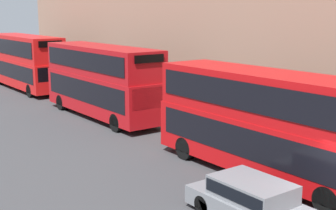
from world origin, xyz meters
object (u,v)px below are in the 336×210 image
object	(u,v)px
bus_leading	(267,120)
car_dark_sedan	(253,201)
bus_second_in_queue	(102,78)
pedestrian	(120,95)
bus_third_in_queue	(25,60)

from	to	relation	value
bus_leading	car_dark_sedan	distance (m)	4.54
bus_second_in_queue	car_dark_sedan	distance (m)	16.13
car_dark_sedan	pedestrian	distance (m)	18.65
bus_third_in_queue	car_dark_sedan	size ratio (longest dim) A/B	2.48
bus_leading	bus_second_in_queue	size ratio (longest dim) A/B	1.01
bus_second_in_queue	car_dark_sedan	xyz separation A→B (m)	(-3.40, -15.68, -1.68)
car_dark_sedan	pedestrian	world-z (taller)	pedestrian
bus_second_in_queue	bus_leading	bearing A→B (deg)	-90.00
bus_third_in_queue	car_dark_sedan	world-z (taller)	bus_third_in_queue
bus_leading	pedestrian	xyz separation A→B (m)	(2.45, 15.15, -1.47)
bus_second_in_queue	car_dark_sedan	bearing A→B (deg)	-102.24
bus_third_in_queue	bus_second_in_queue	bearing A→B (deg)	-90.00
car_dark_sedan	bus_leading	bearing A→B (deg)	36.97
bus_third_in_queue	car_dark_sedan	distance (m)	29.05
bus_leading	bus_third_in_queue	bearing A→B (deg)	90.00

